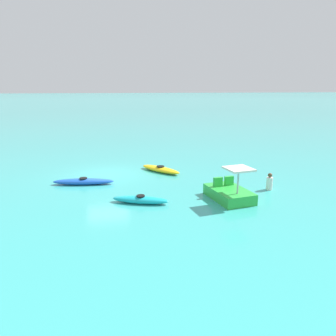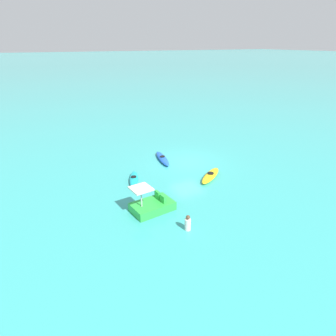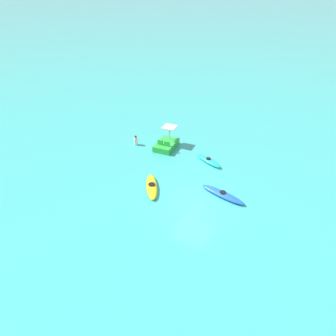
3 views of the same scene
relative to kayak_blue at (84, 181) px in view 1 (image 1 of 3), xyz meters
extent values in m
plane|color=#38ADA8|center=(-1.66, 1.29, -0.16)|extent=(600.00, 600.00, 0.00)
ellipsoid|color=blue|center=(0.00, 0.00, 0.00)|extent=(1.25, 3.31, 0.32)
cylinder|color=black|center=(0.00, 0.00, 0.18)|extent=(0.48, 0.48, 0.05)
ellipsoid|color=yellow|center=(-1.61, 4.59, 0.00)|extent=(2.84, 2.34, 0.32)
cylinder|color=black|center=(-1.61, 4.59, 0.18)|extent=(0.66, 0.66, 0.05)
ellipsoid|color=#19B7C6|center=(3.55, 2.58, 0.00)|extent=(1.55, 2.63, 0.32)
cylinder|color=black|center=(3.55, 2.58, 0.18)|extent=(0.50, 0.50, 0.05)
cube|color=green|center=(3.98, 6.67, 0.09)|extent=(2.55, 1.76, 0.50)
cube|color=green|center=(3.40, 6.91, 0.56)|extent=(0.21, 0.46, 0.44)
cube|color=green|center=(3.47, 6.31, 0.56)|extent=(0.21, 0.46, 0.44)
cylinder|color=#B2B2B7|center=(4.68, 6.75, 0.89)|extent=(0.08, 0.08, 1.10)
cube|color=silver|center=(4.68, 6.75, 1.48)|extent=(1.22, 1.22, 0.08)
cylinder|color=silver|center=(3.14, 9.26, 0.16)|extent=(0.42, 0.42, 0.65)
sphere|color=brown|center=(3.14, 9.26, 0.61)|extent=(0.22, 0.22, 0.22)
camera|label=1|loc=(16.88, 0.67, 4.91)|focal=33.68mm
camera|label=2|loc=(9.84, 19.88, 8.89)|focal=30.72mm
camera|label=3|loc=(-15.69, -4.80, 12.36)|focal=32.24mm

